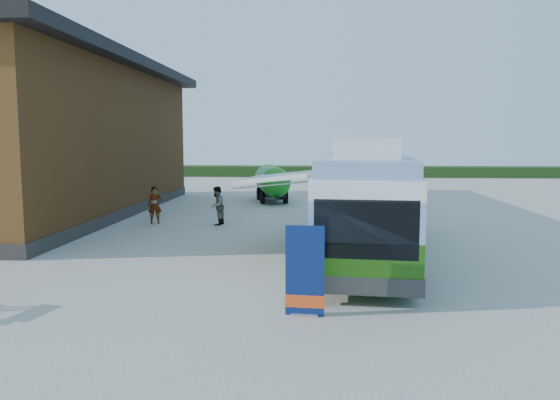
# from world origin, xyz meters

# --- Properties ---
(ground) EXTENTS (100.00, 100.00, 0.00)m
(ground) POSITION_xyz_m (0.00, 0.00, 0.00)
(ground) COLOR #BCB7AD
(ground) RESTS_ON ground
(barn) EXTENTS (9.60, 21.20, 7.50)m
(barn) POSITION_xyz_m (-10.50, 10.00, 3.59)
(barn) COLOR brown
(barn) RESTS_ON ground
(hedge) EXTENTS (40.00, 3.00, 1.00)m
(hedge) POSITION_xyz_m (8.00, 38.00, 0.50)
(hedge) COLOR #264419
(hedge) RESTS_ON ground
(bus) EXTENTS (3.60, 12.11, 3.67)m
(bus) POSITION_xyz_m (3.86, 1.73, 1.75)
(bus) COLOR #276410
(bus) RESTS_ON ground
(awning) EXTENTS (2.72, 4.01, 0.49)m
(awning) POSITION_xyz_m (1.32, 1.52, 2.68)
(awning) COLOR white
(awning) RESTS_ON ground
(banner) EXTENTS (0.83, 0.23, 1.90)m
(banner) POSITION_xyz_m (2.04, -4.64, 0.78)
(banner) COLOR #0B1D55
(banner) RESTS_ON ground
(person_a) EXTENTS (0.68, 0.55, 1.61)m
(person_a) POSITION_xyz_m (-4.69, 7.35, 0.81)
(person_a) COLOR #999999
(person_a) RESTS_ON ground
(person_b) EXTENTS (0.77, 0.91, 1.66)m
(person_b) POSITION_xyz_m (-1.95, 7.14, 0.83)
(person_b) COLOR #999999
(person_b) RESTS_ON ground
(slurry_tanker) EXTENTS (2.42, 5.61, 2.10)m
(slurry_tanker) POSITION_xyz_m (-0.34, 16.15, 1.21)
(slurry_tanker) COLOR #188419
(slurry_tanker) RESTS_ON ground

